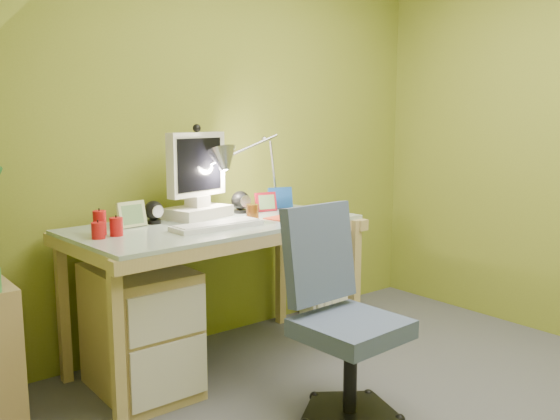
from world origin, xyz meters
TOP-DOWN VIEW (x-y plane):
  - wall_back at (0.00, 1.60)m, footprint 3.20×0.01m
  - desk at (-0.29, 1.18)m, footprint 1.52×0.83m
  - monitor at (-0.29, 1.36)m, footprint 0.46×0.33m
  - speaker_left at (-0.56, 1.34)m, footprint 0.11×0.11m
  - speaker_right at (-0.02, 1.34)m, footprint 0.11×0.11m
  - keyboard at (-0.37, 1.04)m, footprint 0.47×0.16m
  - mousepad at (0.09, 1.04)m, footprint 0.26×0.21m
  - mouse at (0.09, 1.04)m, footprint 0.12×0.07m
  - amber_tumbler at (-0.11, 1.10)m, footprint 0.08×0.08m
  - candle_cluster at (-0.89, 1.19)m, footprint 0.18×0.16m
  - photo_frame_red at (0.13, 1.30)m, footprint 0.13×0.04m
  - photo_frame_blue at (0.27, 1.34)m, footprint 0.14×0.07m
  - photo_frame_green at (-0.69, 1.32)m, footprint 0.15×0.04m
  - desk_lamp at (0.16, 1.36)m, footprint 0.61×0.30m
  - task_chair at (-0.14, 0.33)m, footprint 0.50×0.50m
  - radiator at (0.80, 1.46)m, footprint 0.41×0.19m

SIDE VIEW (x-z plane):
  - radiator at x=0.80m, z-range 0.00..0.39m
  - desk at x=-0.29m, z-range 0.00..0.79m
  - task_chair at x=-0.14m, z-range 0.00..0.86m
  - mousepad at x=0.09m, z-range 0.79..0.80m
  - keyboard at x=-0.37m, z-range 0.79..0.82m
  - mouse at x=0.09m, z-range 0.79..0.83m
  - amber_tumbler at x=-0.11m, z-range 0.79..0.88m
  - photo_frame_red at x=0.13m, z-range 0.79..0.90m
  - candle_cluster at x=-0.89m, z-range 0.79..0.91m
  - speaker_left at x=-0.56m, z-range 0.79..0.91m
  - photo_frame_blue at x=0.27m, z-range 0.79..0.92m
  - speaker_right at x=-0.02m, z-range 0.79..0.92m
  - photo_frame_green at x=-0.69m, z-range 0.79..0.92m
  - monitor at x=-0.29m, z-range 0.79..1.36m
  - desk_lamp at x=0.16m, z-range 0.79..1.42m
  - wall_back at x=0.00m, z-range 0.00..2.40m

